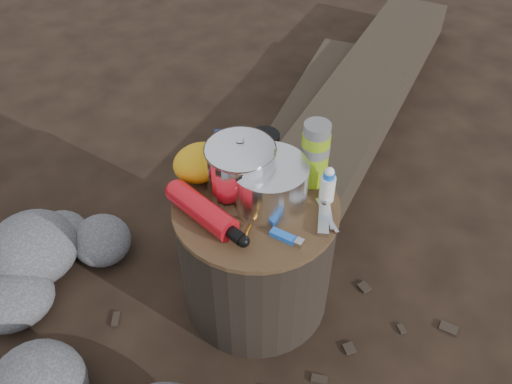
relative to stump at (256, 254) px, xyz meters
name	(u,v)px	position (x,y,z in m)	size (l,w,h in m)	color
ground	(256,295)	(0.00, 0.00, -0.22)	(60.00, 60.00, 0.00)	black
stump	(256,254)	(0.00, 0.00, 0.00)	(0.47, 0.47, 0.43)	black
rock_ring	(85,318)	(-0.53, 0.10, -0.12)	(0.47, 1.02, 0.20)	#525257
log_main	(366,93)	(0.98, 0.75, -0.13)	(0.33, 1.97, 0.17)	#332A1F
log_small	(310,119)	(0.65, 0.72, -0.16)	(0.25, 1.35, 0.11)	#332A1F
foil_windscreen	(269,184)	(0.04, 0.00, 0.28)	(0.21, 0.21, 0.13)	white
camping_pot	(241,168)	(-0.02, 0.06, 0.31)	(0.19, 0.19, 0.19)	white
fuel_bottle	(203,211)	(-0.15, 0.01, 0.25)	(0.07, 0.28, 0.07)	red
thermos	(315,154)	(0.19, 0.01, 0.32)	(0.08, 0.08, 0.20)	#8BB81A
travel_mug	(265,152)	(0.09, 0.13, 0.28)	(0.08, 0.08, 0.12)	black
stuff_sack	(200,163)	(-0.09, 0.18, 0.27)	(0.16, 0.13, 0.11)	#EFA914
food_pouch	(234,150)	(0.01, 0.17, 0.28)	(0.11, 0.02, 0.13)	navy
lighter	(283,236)	(0.01, -0.15, 0.22)	(0.02, 0.09, 0.02)	blue
multitool	(324,221)	(0.13, -0.15, 0.22)	(0.03, 0.10, 0.01)	silver
pot_grabber	(327,215)	(0.15, -0.13, 0.22)	(0.04, 0.14, 0.01)	silver
squeeze_bottle	(328,186)	(0.19, -0.07, 0.27)	(0.04, 0.04, 0.10)	white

